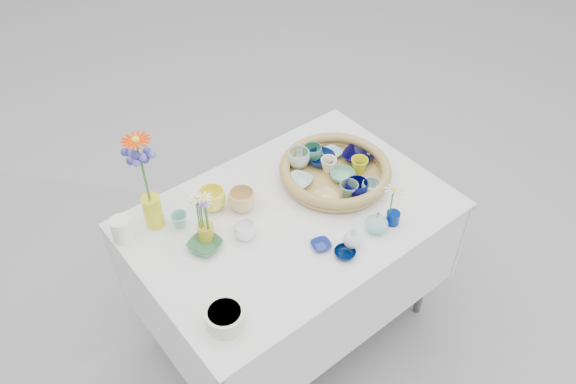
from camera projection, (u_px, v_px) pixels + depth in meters
ground at (291, 322)px, 2.77m from camera, size 80.00×80.00×0.00m
display_table at (291, 322)px, 2.77m from camera, size 1.26×0.86×0.77m
wicker_tray at (335, 171)px, 2.38m from camera, size 0.47×0.47×0.08m
tray_ceramic_0 at (321, 159)px, 2.44m from camera, size 0.13×0.13×0.04m
tray_ceramic_1 at (358, 156)px, 2.46m from camera, size 0.17×0.17×0.03m
tray_ceramic_2 at (359, 165)px, 2.39m from camera, size 0.09×0.09×0.07m
tray_ceramic_3 at (343, 176)px, 2.36m from camera, size 0.12×0.12×0.03m
tray_ceramic_4 at (349, 191)px, 2.27m from camera, size 0.08×0.08×0.07m
tray_ceramic_5 at (299, 181)px, 2.35m from camera, size 0.13×0.13×0.03m
tray_ceramic_6 at (298, 158)px, 2.41m from camera, size 0.10×0.10×0.08m
tray_ceramic_7 at (329, 165)px, 2.39m from camera, size 0.09×0.09×0.06m
tray_ceramic_8 at (331, 153)px, 2.48m from camera, size 0.09×0.09×0.02m
tray_ceramic_9 at (357, 189)px, 2.28m from camera, size 0.12×0.12×0.07m
tray_ceramic_10 at (326, 198)px, 2.27m from camera, size 0.11×0.11×0.02m
tray_ceramic_11 at (371, 188)px, 2.29m from camera, size 0.08×0.08×0.06m
tray_ceramic_12 at (312, 153)px, 2.45m from camera, size 0.09×0.09×0.07m
loose_ceramic_0 at (212, 199)px, 2.25m from camera, size 0.13×0.13×0.09m
loose_ceramic_1 at (242, 200)px, 2.24m from camera, size 0.14×0.14×0.09m
loose_ceramic_2 at (205, 245)px, 2.11m from camera, size 0.15×0.15×0.03m
loose_ceramic_3 at (245, 231)px, 2.14m from camera, size 0.11×0.11×0.07m
loose_ceramic_4 at (321, 245)px, 2.12m from camera, size 0.09×0.09×0.02m
loose_ceramic_5 at (180, 220)px, 2.18m from camera, size 0.08×0.08×0.06m
loose_ceramic_6 at (345, 253)px, 2.08m from camera, size 0.09×0.09×0.03m
fluted_bowl at (225, 318)px, 1.85m from camera, size 0.17×0.17×0.07m
bud_vase_paleblue at (353, 236)px, 2.09m from camera, size 0.09×0.09×0.11m
bud_vase_seafoam at (377, 222)px, 2.15m from camera, size 0.11×0.11×0.09m
bud_vase_cobalt at (393, 218)px, 2.19m from camera, size 0.07×0.07×0.05m
single_daisy at (392, 202)px, 2.13m from camera, size 0.08×0.08×0.14m
tall_vase_yellow at (153, 211)px, 2.16m from camera, size 0.09×0.09×0.14m
gerbera at (143, 172)px, 2.01m from camera, size 0.13×0.13×0.30m
hydrangea at (145, 179)px, 2.05m from camera, size 0.08×0.08×0.27m
white_pitcher at (122, 230)px, 2.12m from camera, size 0.13×0.11×0.10m
daisy_cup at (206, 232)px, 2.13m from camera, size 0.07×0.07×0.07m
daisy_posy at (203, 212)px, 2.04m from camera, size 0.09×0.09×0.17m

